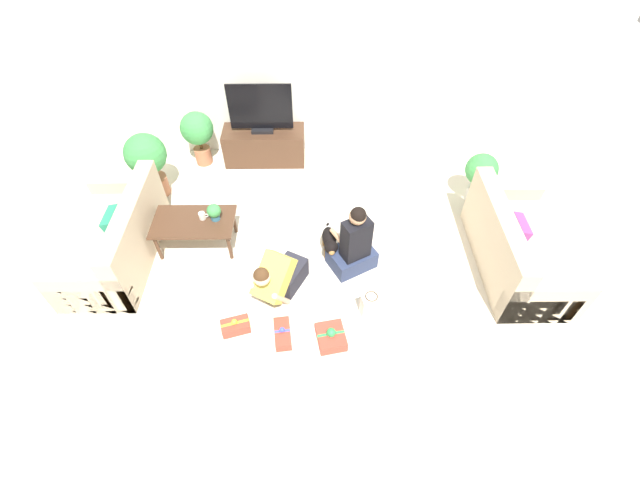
{
  "coord_description": "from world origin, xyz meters",
  "views": [
    {
      "loc": [
        0.03,
        -3.18,
        4.1
      ],
      "look_at": [
        0.07,
        0.18,
        0.45
      ],
      "focal_mm": 24.0,
      "sensor_mm": 36.0,
      "label": 1
    }
  ],
  "objects_px": {
    "tv_console": "(265,146)",
    "gift_box_c": "(235,326)",
    "sofa_left": "(116,240)",
    "person_sitting": "(354,246)",
    "tabletop_plant": "(214,212)",
    "potted_plant_corner_right": "(481,172)",
    "potted_plant_back_left": "(198,132)",
    "coffee_table": "(194,224)",
    "person_kneeling": "(279,277)",
    "sofa_right": "(516,248)",
    "gift_box_a": "(283,334)",
    "mug": "(202,216)",
    "dog": "(330,241)",
    "tv": "(261,111)",
    "gift_bag_a": "(370,305)",
    "potted_plant_corner_left": "(147,159)",
    "gift_box_b": "(331,337)"
  },
  "relations": [
    {
      "from": "tv_console",
      "to": "gift_box_c",
      "type": "xyz_separation_m",
      "value": [
        -0.1,
        -3.05,
        -0.2
      ]
    },
    {
      "from": "sofa_left",
      "to": "gift_box_c",
      "type": "height_order",
      "value": "sofa_left"
    },
    {
      "from": "person_sitting",
      "to": "tabletop_plant",
      "type": "xyz_separation_m",
      "value": [
        -1.67,
        0.4,
        0.19
      ]
    },
    {
      "from": "potted_plant_corner_right",
      "to": "potted_plant_back_left",
      "type": "relative_size",
      "value": 0.87
    },
    {
      "from": "sofa_left",
      "to": "tv_console",
      "type": "xyz_separation_m",
      "value": [
        1.64,
        1.98,
        -0.03
      ]
    },
    {
      "from": "coffee_table",
      "to": "potted_plant_corner_right",
      "type": "xyz_separation_m",
      "value": [
        3.73,
        0.84,
        0.1
      ]
    },
    {
      "from": "tv_console",
      "to": "person_kneeling",
      "type": "distance_m",
      "value": 2.61
    },
    {
      "from": "sofa_right",
      "to": "person_sitting",
      "type": "distance_m",
      "value": 1.94
    },
    {
      "from": "gift_box_a",
      "to": "mug",
      "type": "height_order",
      "value": "mug"
    },
    {
      "from": "person_sitting",
      "to": "dog",
      "type": "bearing_deg",
      "value": -62.67
    },
    {
      "from": "tv",
      "to": "dog",
      "type": "height_order",
      "value": "tv"
    },
    {
      "from": "tv",
      "to": "potted_plant_corner_right",
      "type": "height_order",
      "value": "tv"
    },
    {
      "from": "tv_console",
      "to": "gift_bag_a",
      "type": "relative_size",
      "value": 3.68
    },
    {
      "from": "sofa_right",
      "to": "tv_console",
      "type": "distance_m",
      "value": 3.83
    },
    {
      "from": "potted_plant_corner_left",
      "to": "coffee_table",
      "type": "bearing_deg",
      "value": -52.79
    },
    {
      "from": "potted_plant_corner_left",
      "to": "mug",
      "type": "distance_m",
      "value": 1.33
    },
    {
      "from": "sofa_right",
      "to": "gift_box_a",
      "type": "bearing_deg",
      "value": 109.76
    },
    {
      "from": "person_kneeling",
      "to": "gift_box_b",
      "type": "relative_size",
      "value": 2.2
    },
    {
      "from": "tv_console",
      "to": "gift_bag_a",
      "type": "xyz_separation_m",
      "value": [
        1.37,
        -2.86,
        -0.11
      ]
    },
    {
      "from": "coffee_table",
      "to": "gift_box_b",
      "type": "height_order",
      "value": "coffee_table"
    },
    {
      "from": "potted_plant_back_left",
      "to": "dog",
      "type": "distance_m",
      "value": 2.72
    },
    {
      "from": "gift_box_c",
      "to": "mug",
      "type": "bearing_deg",
      "value": 111.13
    },
    {
      "from": "potted_plant_corner_left",
      "to": "mug",
      "type": "bearing_deg",
      "value": -47.77
    },
    {
      "from": "tv_console",
      "to": "gift_box_b",
      "type": "bearing_deg",
      "value": -73.79
    },
    {
      "from": "coffee_table",
      "to": "tabletop_plant",
      "type": "relative_size",
      "value": 4.45
    },
    {
      "from": "tv",
      "to": "gift_box_c",
      "type": "relative_size",
      "value": 2.71
    },
    {
      "from": "dog",
      "to": "gift_box_a",
      "type": "height_order",
      "value": "dog"
    },
    {
      "from": "potted_plant_back_left",
      "to": "dog",
      "type": "bearing_deg",
      "value": -45.3
    },
    {
      "from": "gift_box_c",
      "to": "gift_bag_a",
      "type": "bearing_deg",
      "value": 7.51
    },
    {
      "from": "potted_plant_corner_right",
      "to": "gift_box_b",
      "type": "bearing_deg",
      "value": -132.9
    },
    {
      "from": "gift_box_a",
      "to": "gift_box_b",
      "type": "xyz_separation_m",
      "value": [
        0.52,
        -0.05,
        0.01
      ]
    },
    {
      "from": "potted_plant_back_left",
      "to": "dog",
      "type": "xyz_separation_m",
      "value": [
        1.9,
        -1.92,
        -0.3
      ]
    },
    {
      "from": "person_kneeling",
      "to": "person_sitting",
      "type": "relative_size",
      "value": 0.84
    },
    {
      "from": "person_kneeling",
      "to": "gift_box_a",
      "type": "height_order",
      "value": "person_kneeling"
    },
    {
      "from": "mug",
      "to": "tabletop_plant",
      "type": "bearing_deg",
      "value": -4.31
    },
    {
      "from": "potted_plant_corner_left",
      "to": "gift_bag_a",
      "type": "height_order",
      "value": "potted_plant_corner_left"
    },
    {
      "from": "potted_plant_corner_left",
      "to": "gift_bag_a",
      "type": "bearing_deg",
      "value": -36.06
    },
    {
      "from": "potted_plant_corner_left",
      "to": "gift_box_c",
      "type": "distance_m",
      "value": 2.72
    },
    {
      "from": "tv_console",
      "to": "mug",
      "type": "xyz_separation_m",
      "value": [
        -0.6,
        -1.75,
        0.21
      ]
    },
    {
      "from": "sofa_left",
      "to": "mug",
      "type": "xyz_separation_m",
      "value": [
        1.04,
        0.22,
        0.18
      ]
    },
    {
      "from": "gift_bag_a",
      "to": "potted_plant_corner_right",
      "type": "bearing_deg",
      "value": 49.22
    },
    {
      "from": "potted_plant_corner_right",
      "to": "gift_box_b",
      "type": "xyz_separation_m",
      "value": [
        -2.08,
        -2.24,
        -0.41
      ]
    },
    {
      "from": "potted_plant_corner_right",
      "to": "person_kneeling",
      "type": "relative_size",
      "value": 0.89
    },
    {
      "from": "mug",
      "to": "tabletop_plant",
      "type": "relative_size",
      "value": 0.54
    },
    {
      "from": "potted_plant_corner_left",
      "to": "mug",
      "type": "relative_size",
      "value": 8.0
    },
    {
      "from": "potted_plant_corner_left",
      "to": "dog",
      "type": "bearing_deg",
      "value": -26.22
    },
    {
      "from": "potted_plant_corner_right",
      "to": "dog",
      "type": "xyz_separation_m",
      "value": [
        -2.07,
        -1.02,
        -0.24
      ]
    },
    {
      "from": "sofa_left",
      "to": "potted_plant_corner_right",
      "type": "xyz_separation_m",
      "value": [
        4.65,
        1.02,
        0.19
      ]
    },
    {
      "from": "potted_plant_corner_left",
      "to": "person_sitting",
      "type": "distance_m",
      "value": 3.06
    },
    {
      "from": "sofa_left",
      "to": "gift_box_b",
      "type": "height_order",
      "value": "sofa_left"
    }
  ]
}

